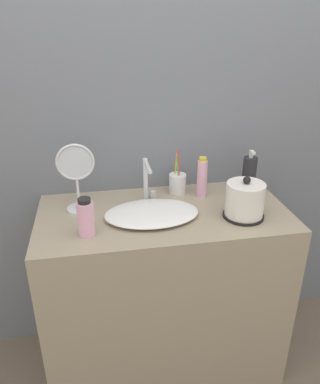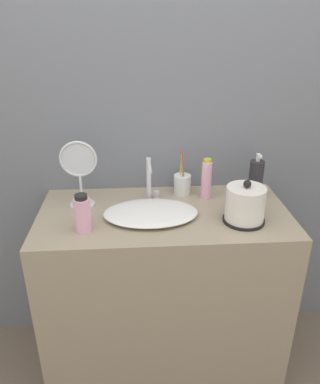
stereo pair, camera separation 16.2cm
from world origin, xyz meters
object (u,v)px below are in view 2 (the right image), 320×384
object	(u,v)px
electric_kettle	(245,206)
toothbrush_cup	(182,184)
shampoo_bottle	(83,214)
faucet	(150,178)
lotion_bottle	(256,179)
vanity_mirror	(79,171)
mouthwash_bottle	(206,179)

from	to	relation	value
electric_kettle	toothbrush_cup	size ratio (longest dim) A/B	0.85
toothbrush_cup	shampoo_bottle	xyz separation A→B (m)	(-0.44, -0.33, 0.03)
faucet	lotion_bottle	distance (m)	0.50
electric_kettle	shampoo_bottle	xyz separation A→B (m)	(-0.67, -0.03, 0.00)
faucet	vanity_mirror	size ratio (longest dim) A/B	0.66
toothbrush_cup	lotion_bottle	world-z (taller)	toothbrush_cup
electric_kettle	lotion_bottle	size ratio (longest dim) A/B	0.87
shampoo_bottle	mouthwash_bottle	distance (m)	0.61
faucet	electric_kettle	xyz separation A→B (m)	(0.39, -0.22, -0.04)
electric_kettle	shampoo_bottle	size ratio (longest dim) A/B	1.18
shampoo_bottle	mouthwash_bottle	size ratio (longest dim) A/B	0.81
shampoo_bottle	vanity_mirror	size ratio (longest dim) A/B	0.52
lotion_bottle	shampoo_bottle	bearing A→B (deg)	-161.08
faucet	toothbrush_cup	distance (m)	0.19
toothbrush_cup	shampoo_bottle	bearing A→B (deg)	-143.55
faucet	electric_kettle	size ratio (longest dim) A/B	1.09
electric_kettle	mouthwash_bottle	distance (m)	0.27
mouthwash_bottle	vanity_mirror	bearing A→B (deg)	-175.54
toothbrush_cup	vanity_mirror	size ratio (longest dim) A/B	0.72
faucet	toothbrush_cup	xyz separation A→B (m)	(0.16, 0.07, -0.07)
lotion_bottle	vanity_mirror	bearing A→B (deg)	-176.84
shampoo_bottle	lotion_bottle	bearing A→B (deg)	18.92
electric_kettle	vanity_mirror	distance (m)	0.73
vanity_mirror	shampoo_bottle	bearing A→B (deg)	-81.81
electric_kettle	shampoo_bottle	distance (m)	0.67
faucet	toothbrush_cup	bearing A→B (deg)	24.01
faucet	mouthwash_bottle	distance (m)	0.27
shampoo_bottle	electric_kettle	bearing A→B (deg)	2.62
electric_kettle	lotion_bottle	world-z (taller)	lotion_bottle
shampoo_bottle	mouthwash_bottle	world-z (taller)	mouthwash_bottle
electric_kettle	mouthwash_bottle	xyz separation A→B (m)	(-0.12, 0.24, 0.02)
faucet	vanity_mirror	bearing A→B (deg)	-174.41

